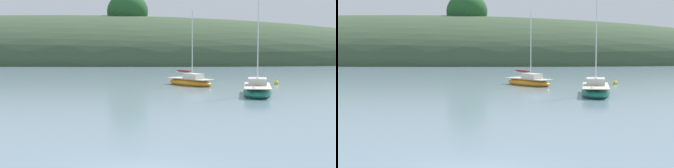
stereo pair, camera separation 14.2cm
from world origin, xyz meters
TOP-DOWN VIEW (x-y plane):
  - far_shoreline_hill at (-25.06, 80.80)m, footprint 150.00×36.00m
  - sailboat_blue_center at (1.46, 32.59)m, footprint 4.89×4.89m
  - sailboat_red_portside at (6.59, 24.29)m, footprint 2.74×6.42m
  - mooring_buoy_inner at (9.51, 34.00)m, footprint 0.44×0.44m

SIDE VIEW (x-z plane):
  - far_shoreline_hill at x=-25.06m, z-range -10.46..10.65m
  - mooring_buoy_inner at x=9.51m, z-range -0.15..0.39m
  - sailboat_blue_center at x=1.46m, z-range -3.19..3.87m
  - sailboat_red_portside at x=6.59m, z-range -4.13..4.90m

